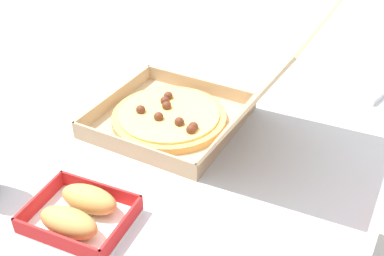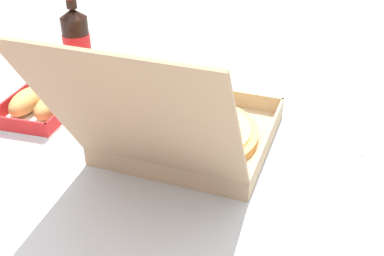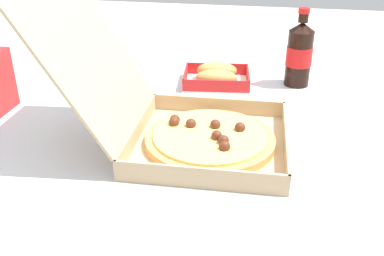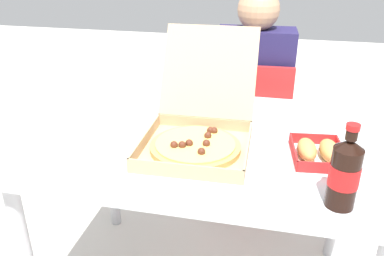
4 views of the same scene
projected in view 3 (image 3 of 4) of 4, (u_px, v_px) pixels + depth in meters
dining_table at (160, 170)px, 1.05m from camera, size 1.20×0.83×0.73m
pizza_box_open at (189, 125)px, 0.96m from camera, size 0.34×0.52×0.33m
bread_side_box at (217, 76)px, 1.30m from camera, size 0.17×0.21×0.06m
cola_bottle at (299, 54)px, 1.26m from camera, size 0.07×0.07×0.22m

